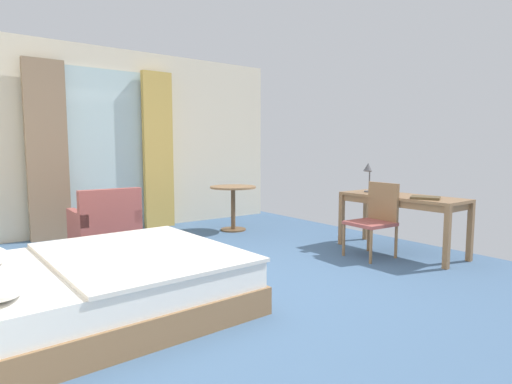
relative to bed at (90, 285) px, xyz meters
name	(u,v)px	position (x,y,z in m)	size (l,w,h in m)	color
ground	(257,291)	(1.47, -0.24, -0.30)	(5.87, 7.74, 0.10)	#426084
wall_back	(123,141)	(1.47, 3.37, 1.19)	(5.47, 0.12, 2.87)	beige
balcony_glass_door	(105,152)	(1.15, 3.29, 1.02)	(1.23, 0.02, 2.52)	silver
curtain_panel_left	(47,151)	(0.31, 3.19, 1.03)	(0.54, 0.10, 2.55)	#897056
curtain_panel_right	(158,151)	(1.98, 3.19, 1.03)	(0.50, 0.10, 2.55)	tan
bed	(90,285)	(0.00, 0.00, 0.00)	(2.24, 1.87, 0.94)	olive
writing_desk	(402,202)	(3.73, -0.25, 0.40)	(0.61, 1.56, 0.73)	olive
desk_chair	(375,216)	(3.31, -0.18, 0.25)	(0.51, 0.50, 0.90)	#9E4C47
desk_lamp	(368,171)	(3.66, 0.22, 0.76)	(0.22, 0.16, 0.41)	#4C4C51
closed_book	(425,198)	(3.64, -0.63, 0.50)	(0.25, 0.32, 0.03)	brown
armchair_by_window	(106,225)	(0.76, 2.09, 0.08)	(0.77, 0.74, 0.82)	#9E4C47
round_cafe_table	(233,197)	(2.81, 2.20, 0.29)	(0.73, 0.73, 0.71)	olive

